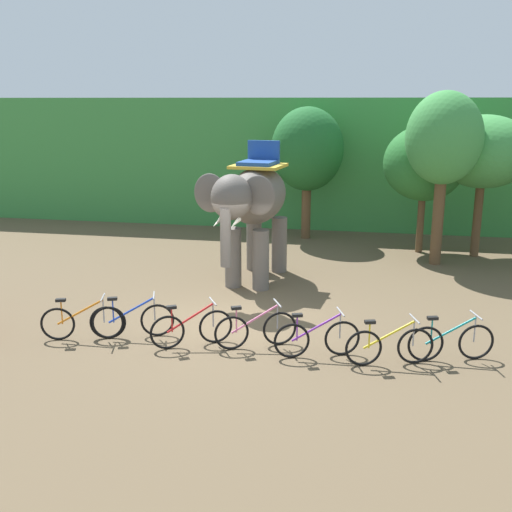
# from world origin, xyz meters

# --- Properties ---
(ground_plane) EXTENTS (80.00, 80.00, 0.00)m
(ground_plane) POSITION_xyz_m (0.00, 0.00, 0.00)
(ground_plane) COLOR brown
(foliage_hedge) EXTENTS (36.00, 6.00, 4.94)m
(foliage_hedge) POSITION_xyz_m (0.00, 13.27, 2.47)
(foliage_hedge) COLOR #3D8E42
(foliage_hedge) RESTS_ON ground
(tree_far_right) EXTENTS (2.54, 2.54, 4.64)m
(tree_far_right) POSITION_xyz_m (0.69, 8.85, 3.16)
(tree_far_right) COLOR brown
(tree_far_right) RESTS_ON ground
(tree_center) EXTENTS (2.60, 2.60, 4.10)m
(tree_center) POSITION_xyz_m (4.58, 7.50, 2.89)
(tree_center) COLOR brown
(tree_center) RESTS_ON ground
(tree_left) EXTENTS (2.22, 2.22, 5.13)m
(tree_left) POSITION_xyz_m (4.96, 6.04, 3.73)
(tree_left) COLOR brown
(tree_left) RESTS_ON ground
(tree_center_right) EXTENTS (2.98, 2.98, 4.43)m
(tree_center_right) POSITION_xyz_m (6.29, 7.28, 3.30)
(tree_center_right) COLOR brown
(tree_center_right) RESTS_ON ground
(elephant) EXTENTS (2.13, 4.22, 3.78)m
(elephant) POSITION_xyz_m (-0.11, 3.14, 2.20)
(elephant) COLOR #665E56
(elephant) RESTS_ON ground
(bike_orange) EXTENTS (1.66, 0.64, 0.92)m
(bike_orange) POSITION_xyz_m (-2.81, -1.59, 0.39)
(bike_orange) COLOR black
(bike_orange) RESTS_ON ground
(bike_blue) EXTENTS (1.63, 0.70, 0.92)m
(bike_blue) POSITION_xyz_m (-1.81, -1.29, 0.39)
(bike_blue) COLOR black
(bike_blue) RESTS_ON ground
(bike_red) EXTENTS (1.51, 0.90, 0.92)m
(bike_red) POSITION_xyz_m (-0.47, -1.49, 0.39)
(bike_red) COLOR black
(bike_red) RESTS_ON ground
(bike_pink) EXTENTS (1.57, 0.82, 0.92)m
(bike_pink) POSITION_xyz_m (0.82, -1.31, 0.39)
(bike_pink) COLOR black
(bike_pink) RESTS_ON ground
(bike_purple) EXTENTS (1.64, 0.69, 0.92)m
(bike_purple) POSITION_xyz_m (2.07, -1.54, 0.39)
(bike_purple) COLOR black
(bike_purple) RESTS_ON ground
(bike_yellow) EXTENTS (1.65, 0.65, 0.92)m
(bike_yellow) POSITION_xyz_m (3.45, -1.66, 0.39)
(bike_yellow) COLOR black
(bike_yellow) RESTS_ON ground
(bike_teal) EXTENTS (1.66, 0.64, 0.92)m
(bike_teal) POSITION_xyz_m (4.60, -1.23, 0.39)
(bike_teal) COLOR black
(bike_teal) RESTS_ON ground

